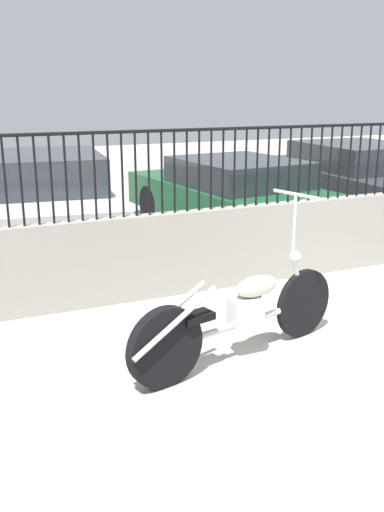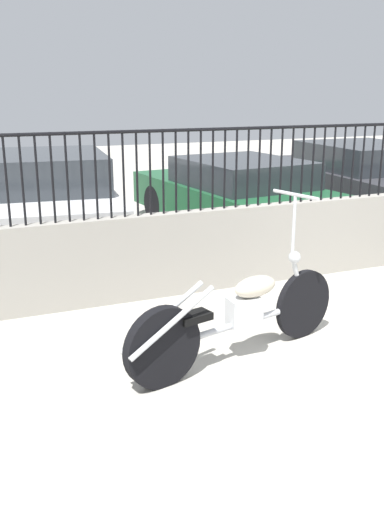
{
  "view_description": "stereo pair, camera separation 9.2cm",
  "coord_description": "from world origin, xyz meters",
  "px_view_note": "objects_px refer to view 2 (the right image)",
  "views": [
    {
      "loc": [
        -4.12,
        -3.22,
        2.25
      ],
      "look_at": [
        -2.01,
        1.6,
        0.7
      ],
      "focal_mm": 40.0,
      "sensor_mm": 36.0,
      "label": 1
    },
    {
      "loc": [
        -4.03,
        -3.26,
        2.25
      ],
      "look_at": [
        -2.01,
        1.6,
        0.7
      ],
      "focal_mm": 40.0,
      "sensor_mm": 36.0,
      "label": 2
    }
  ],
  "objects_px": {
    "car_dark_grey": "(356,180)",
    "car_green": "(237,194)",
    "car_white": "(47,200)",
    "motorcycle_silver": "(230,318)"
  },
  "relations": [
    {
      "from": "motorcycle_silver",
      "to": "car_dark_grey",
      "type": "distance_m",
      "value": 6.36
    },
    {
      "from": "car_white",
      "to": "car_green",
      "type": "bearing_deg",
      "value": -89.6
    },
    {
      "from": "motorcycle_silver",
      "to": "car_dark_grey",
      "type": "relative_size",
      "value": 0.51
    },
    {
      "from": "car_dark_grey",
      "to": "car_green",
      "type": "bearing_deg",
      "value": 97.03
    },
    {
      "from": "car_white",
      "to": "car_green",
      "type": "height_order",
      "value": "car_white"
    },
    {
      "from": "car_green",
      "to": "motorcycle_silver",
      "type": "bearing_deg",
      "value": 146.51
    },
    {
      "from": "motorcycle_silver",
      "to": "car_green",
      "type": "xyz_separation_m",
      "value": [
        2.14,
        4.11,
        0.21
      ]
    },
    {
      "from": "car_white",
      "to": "car_dark_grey",
      "type": "relative_size",
      "value": 1.01
    },
    {
      "from": "motorcycle_silver",
      "to": "car_white",
      "type": "distance_m",
      "value": 4.5
    },
    {
      "from": "car_dark_grey",
      "to": "car_white",
      "type": "bearing_deg",
      "value": 91.09
    }
  ]
}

